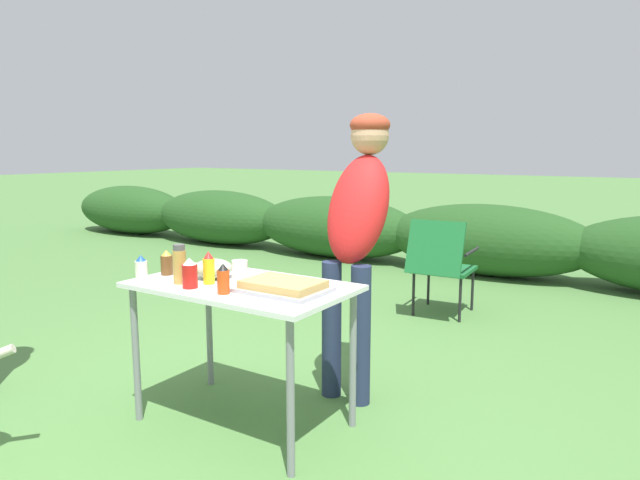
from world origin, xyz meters
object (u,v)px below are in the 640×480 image
(mixing_bowl, at_px, (213,268))
(mayo_bottle, at_px, (141,269))
(paper_cup_stack, at_px, (240,271))
(hot_sauce_bottle, at_px, (223,279))
(beer_bottle, at_px, (167,263))
(food_tray, at_px, (283,286))
(ketchup_bottle, at_px, (190,274))
(spice_jar, at_px, (180,264))
(standing_person_in_olive_jacket, at_px, (358,221))
(folding_table, at_px, (242,299))
(camp_chair_green_behind_table, at_px, (441,262))
(mustard_bottle, at_px, (209,268))
(plate_stack, at_px, (201,268))

(mixing_bowl, bearing_deg, mayo_bottle, -134.03)
(paper_cup_stack, bearing_deg, mayo_bottle, -149.75)
(hot_sauce_bottle, distance_m, beer_bottle, 0.55)
(food_tray, bearing_deg, ketchup_bottle, -157.23)
(mixing_bowl, relative_size, spice_jar, 1.03)
(mayo_bottle, xyz_separation_m, hot_sauce_bottle, (0.52, 0.04, 0.00))
(spice_jar, bearing_deg, mayo_bottle, -158.64)
(paper_cup_stack, relative_size, spice_jar, 0.57)
(beer_bottle, height_order, standing_person_in_olive_jacket, standing_person_in_olive_jacket)
(ketchup_bottle, bearing_deg, folding_table, 52.61)
(mayo_bottle, bearing_deg, food_tray, 16.27)
(camp_chair_green_behind_table, bearing_deg, hot_sauce_bottle, -95.70)
(mayo_bottle, relative_size, mustard_bottle, 0.83)
(food_tray, relative_size, camp_chair_green_behind_table, 0.49)
(folding_table, height_order, paper_cup_stack, paper_cup_stack)
(camp_chair_green_behind_table, bearing_deg, mayo_bottle, -106.85)
(camp_chair_green_behind_table, bearing_deg, mixing_bowl, -102.44)
(folding_table, distance_m, beer_bottle, 0.49)
(paper_cup_stack, distance_m, hot_sauce_bottle, 0.23)
(mustard_bottle, distance_m, beer_bottle, 0.34)
(ketchup_bottle, bearing_deg, beer_bottle, 155.55)
(mixing_bowl, distance_m, camp_chair_green_behind_table, 2.40)
(hot_sauce_bottle, xyz_separation_m, camp_chair_green_behind_table, (0.09, 2.57, -0.34))
(ketchup_bottle, relative_size, beer_bottle, 1.10)
(mixing_bowl, bearing_deg, paper_cup_stack, -1.18)
(plate_stack, xyz_separation_m, mayo_bottle, (-0.05, -0.37, 0.05))
(plate_stack, bearing_deg, hot_sauce_bottle, -35.26)
(folding_table, relative_size, ketchup_bottle, 7.43)
(paper_cup_stack, bearing_deg, mustard_bottle, -136.86)
(folding_table, relative_size, standing_person_in_olive_jacket, 0.69)
(mayo_bottle, xyz_separation_m, ketchup_bottle, (0.31, 0.03, 0.01))
(plate_stack, height_order, hot_sauce_bottle, hot_sauce_bottle)
(food_tray, height_order, plate_stack, food_tray)
(folding_table, height_order, hot_sauce_bottle, hot_sauce_bottle)
(mustard_bottle, bearing_deg, paper_cup_stack, 43.14)
(plate_stack, bearing_deg, beer_bottle, -109.47)
(mustard_bottle, bearing_deg, food_tray, 9.03)
(plate_stack, relative_size, camp_chair_green_behind_table, 0.25)
(mustard_bottle, height_order, spice_jar, spice_jar)
(folding_table, distance_m, food_tray, 0.29)
(beer_bottle, bearing_deg, camp_chair_green_behind_table, 75.58)
(mayo_bottle, bearing_deg, folding_table, 27.09)
(paper_cup_stack, xyz_separation_m, mayo_bottle, (-0.43, -0.25, 0.01))
(mixing_bowl, height_order, paper_cup_stack, paper_cup_stack)
(folding_table, xyz_separation_m, camp_chair_green_behind_table, (0.15, 2.37, -0.20))
(folding_table, bearing_deg, ketchup_bottle, -127.39)
(paper_cup_stack, xyz_separation_m, spice_jar, (-0.24, -0.18, 0.04))
(standing_person_in_olive_jacket, distance_m, camp_chair_green_behind_table, 1.81)
(mixing_bowl, height_order, mustard_bottle, mustard_bottle)
(food_tray, bearing_deg, camp_chair_green_behind_table, 92.90)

